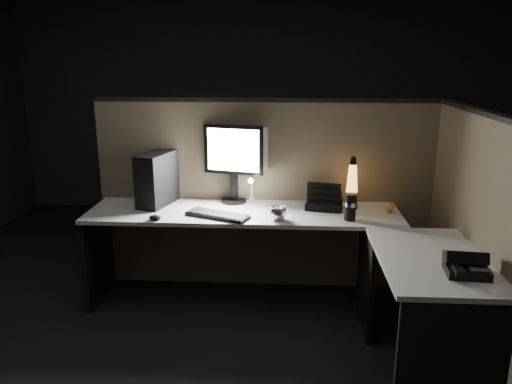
# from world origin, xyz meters

# --- Properties ---
(floor) EXTENTS (6.00, 6.00, 0.00)m
(floor) POSITION_xyz_m (0.00, 0.00, 0.00)
(floor) COLOR black
(floor) RESTS_ON ground
(room_shell) EXTENTS (6.00, 6.00, 6.00)m
(room_shell) POSITION_xyz_m (0.00, 0.00, 1.62)
(room_shell) COLOR silver
(room_shell) RESTS_ON ground
(partition_back) EXTENTS (2.66, 0.06, 1.50)m
(partition_back) POSITION_xyz_m (0.00, 0.93, 0.75)
(partition_back) COLOR brown
(partition_back) RESTS_ON ground
(partition_right) EXTENTS (0.06, 1.66, 1.50)m
(partition_right) POSITION_xyz_m (1.33, 0.10, 0.75)
(partition_right) COLOR brown
(partition_right) RESTS_ON ground
(desk) EXTENTS (2.60, 1.60, 0.73)m
(desk) POSITION_xyz_m (0.18, 0.25, 0.58)
(desk) COLOR beige
(desk) RESTS_ON ground
(pc_tower) EXTENTS (0.27, 0.42, 0.40)m
(pc_tower) POSITION_xyz_m (-0.82, 0.73, 0.93)
(pc_tower) COLOR black
(pc_tower) RESTS_ON desk
(monitor) EXTENTS (0.46, 0.20, 0.60)m
(monitor) POSITION_xyz_m (-0.25, 0.85, 1.09)
(monitor) COLOR black
(monitor) RESTS_ON desk
(keyboard) EXTENTS (0.48, 0.32, 0.02)m
(keyboard) POSITION_xyz_m (-0.32, 0.46, 0.74)
(keyboard) COLOR black
(keyboard) RESTS_ON desk
(mouse) EXTENTS (0.10, 0.07, 0.03)m
(mouse) POSITION_xyz_m (-0.75, 0.35, 0.75)
(mouse) COLOR black
(mouse) RESTS_ON desk
(clip_lamp) EXTENTS (0.04, 0.17, 0.21)m
(clip_lamp) POSITION_xyz_m (-0.11, 0.82, 0.86)
(clip_lamp) COLOR white
(clip_lamp) RESTS_ON desk
(organizer) EXTENTS (0.30, 0.27, 0.20)m
(organizer) POSITION_xyz_m (0.45, 0.72, 0.77)
(organizer) COLOR black
(organizer) RESTS_ON desk
(lava_lamp) EXTENTS (0.11, 0.11, 0.39)m
(lava_lamp) POSITION_xyz_m (0.65, 0.73, 0.89)
(lava_lamp) COLOR black
(lava_lamp) RESTS_ON desk
(travel_mug) EXTENTS (0.08, 0.08, 0.19)m
(travel_mug) POSITION_xyz_m (0.61, 0.44, 0.82)
(travel_mug) COLOR black
(travel_mug) RESTS_ON desk
(steel_mug) EXTENTS (0.13, 0.13, 0.09)m
(steel_mug) POSITION_xyz_m (0.11, 0.42, 0.78)
(steel_mug) COLOR silver
(steel_mug) RESTS_ON desk
(figurine) EXTENTS (0.06, 0.06, 0.06)m
(figurine) POSITION_xyz_m (0.92, 0.62, 0.78)
(figurine) COLOR orange
(figurine) RESTS_ON desk
(pinned_paper) EXTENTS (0.23, 0.00, 0.33)m
(pinned_paper) POSITION_xyz_m (-0.10, 0.90, 1.15)
(pinned_paper) COLOR white
(pinned_paper) RESTS_ON partition_back
(desk_phone) EXTENTS (0.23, 0.24, 0.13)m
(desk_phone) POSITION_xyz_m (1.11, -0.41, 0.78)
(desk_phone) COLOR black
(desk_phone) RESTS_ON desk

